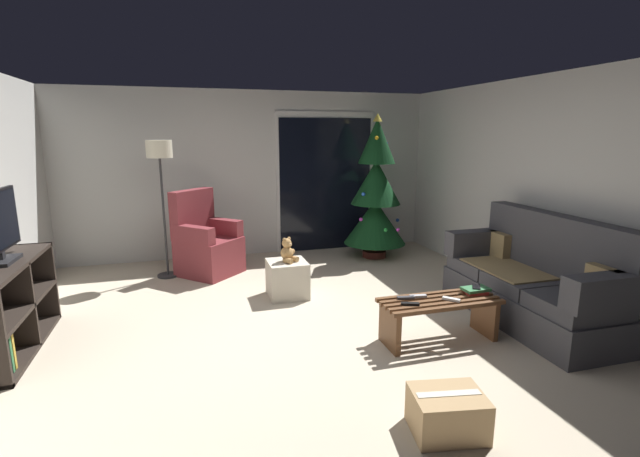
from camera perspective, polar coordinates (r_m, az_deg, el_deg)
ground_plane at (r=4.44m, az=-2.45°, el=-12.95°), size 7.00×7.00×0.00m
wall_back at (r=7.06m, az=-8.63°, el=6.83°), size 5.72×0.12×2.50m
wall_right at (r=5.50m, az=27.78°, el=4.13°), size 0.12×6.00×2.50m
patio_door_frame at (r=7.26m, az=0.68°, el=5.92°), size 1.60×0.02×2.20m
patio_door_glass at (r=7.25m, az=0.72°, el=5.51°), size 1.50×0.02×2.10m
couch at (r=5.03m, az=25.46°, el=-6.23°), size 0.80×1.95×1.08m
coffee_table at (r=4.30m, az=14.87°, el=-10.31°), size 1.10×0.40×0.40m
remote_graphite at (r=4.19m, az=10.81°, el=-8.61°), size 0.16×0.08×0.02m
remote_silver at (r=4.24m, az=12.32°, el=-8.38°), size 0.16×0.07×0.02m
remote_white at (r=4.24m, az=16.29°, el=-8.60°), size 0.14×0.15×0.02m
remote_black at (r=4.05m, az=11.35°, el=-9.35°), size 0.16×0.09×0.02m
book_stack at (r=4.49m, az=19.12°, el=-7.41°), size 0.25×0.17×0.05m
cell_phone at (r=4.49m, az=19.19°, el=-6.97°), size 0.14×0.16×0.01m
christmas_tree at (r=6.82m, az=7.06°, el=4.14°), size 0.94×0.94×2.15m
armchair at (r=6.24m, az=-14.22°, el=-1.98°), size 0.97×0.97×1.13m
floor_lamp at (r=6.10m, az=-19.61°, el=7.88°), size 0.32×0.32×1.78m
media_shelf at (r=4.73m, az=-35.23°, el=-8.67°), size 0.40×1.40×0.80m
ottoman at (r=5.27m, az=-4.16°, el=-6.39°), size 0.44×0.44×0.42m
teddy_bear_honey at (r=5.17m, az=-4.13°, el=-2.92°), size 0.21×0.22×0.29m
cardboard_box_taped_mid_floor at (r=3.19m, az=15.84°, el=-21.56°), size 0.50×0.43×0.27m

